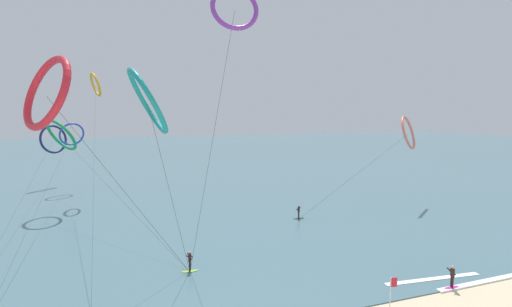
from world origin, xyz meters
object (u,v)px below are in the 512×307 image
(surfer_magenta, at_px, (452,278))
(kite_cobalt, at_px, (72,134))
(kite_crimson, at_px, (47,93))
(kite_navy, at_px, (53,139))
(kite_coral, at_px, (408,133))
(kite_teal, at_px, (148,102))
(beach_flag, at_px, (392,291))
(kite_emerald, at_px, (61,135))
(kite_violet, at_px, (235,9))
(kite_amber, at_px, (96,85))
(surfer_charcoal, at_px, (299,213))
(surfer_lime, at_px, (190,262))

(surfer_magenta, height_order, kite_cobalt, kite_cobalt)
(kite_crimson, height_order, kite_navy, kite_crimson)
(kite_coral, bearing_deg, surfer_magenta, -160.36)
(kite_teal, xyz_separation_m, beach_flag, (13.98, -3.96, -11.61))
(kite_emerald, relative_size, kite_coral, 1.33)
(kite_crimson, relative_size, kite_coral, 0.80)
(surfer_magenta, xyz_separation_m, kite_cobalt, (-30.69, 47.03, 8.61))
(kite_crimson, xyz_separation_m, kite_coral, (41.50, 17.12, -3.81))
(kite_navy, distance_m, kite_violet, 52.30)
(kite_cobalt, height_order, beach_flag, kite_cobalt)
(kite_violet, distance_m, kite_coral, 35.07)
(kite_navy, bearing_deg, kite_emerald, -120.96)
(kite_amber, bearing_deg, surfer_magenta, -163.29)
(kite_navy, relative_size, beach_flag, 18.31)
(kite_navy, xyz_separation_m, kite_amber, (8.12, -12.30, 8.77))
(surfer_magenta, height_order, kite_amber, kite_amber)
(kite_navy, distance_m, beach_flag, 61.88)
(surfer_charcoal, height_order, kite_teal, kite_teal)
(kite_amber, bearing_deg, kite_cobalt, 19.44)
(surfer_lime, distance_m, kite_emerald, 28.71)
(surfer_magenta, distance_m, kite_coral, 28.35)
(surfer_magenta, height_order, kite_emerald, kite_emerald)
(kite_violet, bearing_deg, kite_cobalt, 115.70)
(kite_crimson, bearing_deg, kite_emerald, 154.14)
(kite_emerald, height_order, kite_cobalt, kite_emerald)
(surfer_magenta, distance_m, kite_cobalt, 56.81)
(kite_emerald, distance_m, kite_navy, 20.42)
(kite_navy, bearing_deg, kite_coral, -75.37)
(kite_cobalt, bearing_deg, surfer_charcoal, 111.46)
(surfer_magenta, distance_m, kite_emerald, 45.85)
(kite_emerald, relative_size, kite_navy, 0.54)
(surfer_lime, xyz_separation_m, kite_cobalt, (-13.06, 37.86, 8.61))
(surfer_magenta, bearing_deg, beach_flag, -47.83)
(kite_navy, distance_m, kite_amber, 17.15)
(kite_navy, bearing_deg, kite_crimson, -123.79)
(surfer_lime, distance_m, beach_flag, 15.40)
(kite_navy, height_order, kite_amber, kite_amber)
(surfer_lime, relative_size, surfer_magenta, 1.00)
(kite_navy, xyz_separation_m, kite_violet, (19.87, -46.92, 11.82))
(surfer_lime, relative_size, kite_navy, 0.03)
(surfer_lime, height_order, surfer_charcoal, same)
(surfer_charcoal, bearing_deg, kite_amber, 86.64)
(surfer_charcoal, bearing_deg, surfer_magenta, -134.07)
(kite_crimson, xyz_separation_m, kite_cobalt, (-4.28, 42.04, -4.55))
(surfer_lime, bearing_deg, kite_violet, 64.90)
(surfer_charcoal, bearing_deg, beach_flag, -152.64)
(surfer_magenta, xyz_separation_m, beach_flag, (-6.89, -1.83, 1.00))
(surfer_lime, relative_size, kite_cobalt, 0.04)
(kite_coral, bearing_deg, surfer_charcoal, 150.73)
(surfer_charcoal, distance_m, kite_navy, 46.53)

